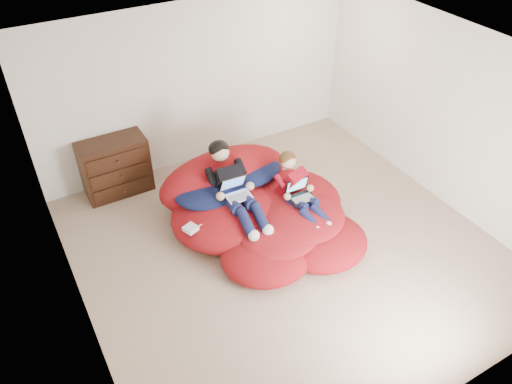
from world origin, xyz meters
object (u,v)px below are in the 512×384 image
beanbag_pile (258,209)px  younger_boy (297,186)px  laptop_white (236,191)px  dresser (115,167)px  older_boy (232,182)px  laptop_black (300,192)px

beanbag_pile → younger_boy: younger_boy is taller
laptop_white → dresser: bearing=125.2°
beanbag_pile → older_boy: 0.54m
beanbag_pile → younger_boy: (0.47, -0.23, 0.36)m
dresser → laptop_black: size_ratio=2.83×
laptop_white → beanbag_pile: bearing=-13.7°
dresser → younger_boy: 2.66m
older_boy → laptop_black: 0.89m
older_boy → laptop_black: size_ratio=3.89×
older_boy → laptop_white: bearing=-90.0°
beanbag_pile → laptop_white: beanbag_pile is taller
younger_boy → laptop_white: 0.80m
dresser → beanbag_pile: dresser is taller
older_boy → laptop_black: (0.74, -0.47, -0.13)m
dresser → laptop_white: 1.96m
dresser → laptop_black: bearing=-46.3°
younger_boy → laptop_black: bearing=-90.0°
laptop_white → younger_boy: bearing=-21.5°
older_boy → laptop_black: bearing=-32.3°
older_boy → laptop_white: (0.00, -0.11, -0.06)m
younger_boy → laptop_black: (-0.00, -0.06, -0.06)m
beanbag_pile → laptop_white: bearing=166.3°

